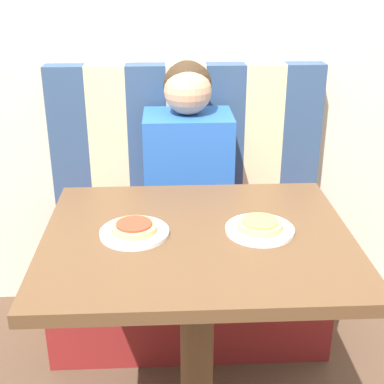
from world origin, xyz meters
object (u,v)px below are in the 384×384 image
(pizza_right, at_px, (260,224))
(person, at_px, (188,155))
(plate_left, at_px, (134,233))
(plate_right, at_px, (260,230))
(pizza_left, at_px, (134,227))

(pizza_right, bearing_deg, person, 105.61)
(plate_left, xyz_separation_m, plate_right, (0.34, 0.00, 0.00))
(pizza_left, relative_size, pizza_right, 1.00)
(pizza_left, bearing_deg, person, 74.39)
(person, xyz_separation_m, pizza_left, (-0.17, -0.61, 0.01))
(pizza_left, bearing_deg, pizza_right, 0.00)
(plate_left, relative_size, pizza_left, 1.52)
(pizza_right, bearing_deg, plate_right, 174.64)
(person, distance_m, plate_right, 0.63)
(plate_left, xyz_separation_m, pizza_right, (0.34, -0.00, 0.02))
(person, bearing_deg, plate_right, -74.39)
(person, height_order, pizza_right, person)
(pizza_left, height_order, pizza_right, same)
(plate_left, bearing_deg, plate_right, 0.00)
(plate_right, bearing_deg, pizza_right, -5.36)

